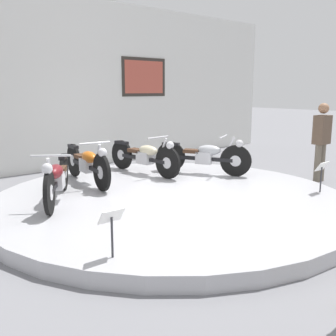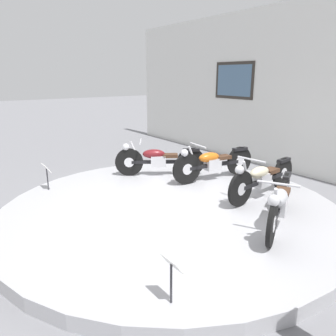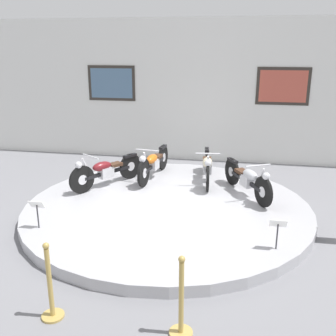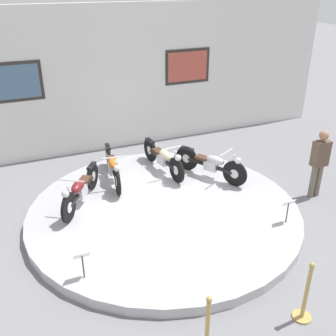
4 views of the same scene
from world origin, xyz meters
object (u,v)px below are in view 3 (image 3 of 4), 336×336
object	(u,v)px
info_placard_front_left	(37,208)
info_placard_front_centre	(278,227)
motorcycle_maroon	(106,170)
stanchion_post_right_of_entry	(181,309)
stanchion_post_left_of_entry	(51,293)
motorcycle_orange	(153,162)
motorcycle_cream	(207,166)
motorcycle_silver	(248,178)

from	to	relation	value
info_placard_front_left	info_placard_front_centre	distance (m)	4.00
motorcycle_maroon	stanchion_post_right_of_entry	bearing A→B (deg)	-60.47
motorcycle_maroon	info_placard_front_left	size ratio (longest dim) A/B	3.25
info_placard_front_left	stanchion_post_left_of_entry	size ratio (longest dim) A/B	0.50
motorcycle_maroon	stanchion_post_left_of_entry	size ratio (longest dim) A/B	1.63
motorcycle_orange	info_placard_front_centre	size ratio (longest dim) A/B	3.85
info_placard_front_centre	stanchion_post_left_of_entry	world-z (taller)	stanchion_post_left_of_entry
motorcycle_orange	stanchion_post_left_of_entry	size ratio (longest dim) A/B	1.93
motorcycle_maroon	stanchion_post_right_of_entry	distance (m)	4.80
motorcycle_cream	motorcycle_silver	size ratio (longest dim) A/B	1.12
motorcycle_maroon	motorcycle_orange	size ratio (longest dim) A/B	0.84
info_placard_front_centre	stanchion_post_left_of_entry	xyz separation A→B (m)	(-2.80, -1.92, -0.21)
motorcycle_silver	info_placard_front_centre	size ratio (longest dim) A/B	3.42
motorcycle_cream	info_placard_front_left	world-z (taller)	motorcycle_cream
motorcycle_maroon	motorcycle_silver	bearing A→B (deg)	-0.03
motorcycle_maroon	motorcycle_cream	bearing A→B (deg)	18.87
motorcycle_silver	info_placard_front_centre	bearing A→B (deg)	-78.82
stanchion_post_left_of_entry	stanchion_post_right_of_entry	size ratio (longest dim) A/B	1.00
motorcycle_maroon	info_placard_front_left	xyz separation A→B (m)	(-0.44, -2.25, -0.01)
info_placard_front_centre	motorcycle_cream	bearing A→B (deg)	114.39
motorcycle_maroon	motorcycle_silver	size ratio (longest dim) A/B	0.95
stanchion_post_right_of_entry	motorcycle_silver	bearing A→B (deg)	79.78
info_placard_front_centre	info_placard_front_left	bearing A→B (deg)	180.00
motorcycle_maroon	motorcycle_silver	xyz separation A→B (m)	(3.11, -0.00, 0.00)
motorcycle_maroon	stanchion_post_left_of_entry	world-z (taller)	stanchion_post_left_of_entry
motorcycle_orange	motorcycle_cream	xyz separation A→B (m)	(1.28, -0.00, -0.01)
stanchion_post_left_of_entry	info_placard_front_centre	bearing A→B (deg)	34.35
motorcycle_maroon	motorcycle_cream	distance (m)	2.32
info_placard_front_left	stanchion_post_left_of_entry	distance (m)	2.27
motorcycle_maroon	motorcycle_cream	xyz separation A→B (m)	(2.20, 0.75, 0.00)
info_placard_front_left	stanchion_post_right_of_entry	distance (m)	3.40
motorcycle_orange	stanchion_post_left_of_entry	distance (m)	4.93
motorcycle_silver	info_placard_front_left	size ratio (longest dim) A/B	3.42
motorcycle_cream	stanchion_post_right_of_entry	world-z (taller)	stanchion_post_right_of_entry
stanchion_post_left_of_entry	motorcycle_cream	bearing A→B (deg)	73.66
motorcycle_cream	stanchion_post_right_of_entry	size ratio (longest dim) A/B	1.91
info_placard_front_centre	stanchion_post_right_of_entry	bearing A→B (deg)	-121.97
motorcycle_maroon	info_placard_front_left	world-z (taller)	motorcycle_maroon
motorcycle_orange	motorcycle_cream	distance (m)	1.28
motorcycle_cream	info_placard_front_centre	xyz separation A→B (m)	(1.36, -3.00, -0.01)
stanchion_post_left_of_entry	motorcycle_silver	bearing A→B (deg)	60.49
motorcycle_maroon	motorcycle_cream	world-z (taller)	motorcycle_cream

